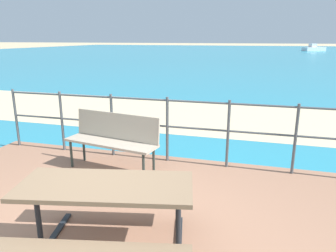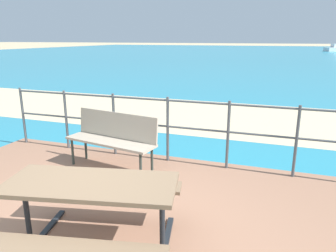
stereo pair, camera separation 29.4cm
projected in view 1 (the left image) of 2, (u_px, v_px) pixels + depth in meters
The scene contains 8 objects.
ground_plane at pixel (101, 252), 3.18m from camera, with size 240.00×240.00×0.00m, color tan.
patio_paving at pixel (101, 250), 3.17m from camera, with size 6.40×5.20×0.06m, color #996B51.
sea_water at pixel (249, 54), 40.30m from camera, with size 90.00×90.00×0.01m, color teal.
beach_strip at pixel (203, 115), 8.74m from camera, with size 54.00×3.93×0.01m, color beige.
picnic_table at pixel (106, 203), 2.86m from camera, with size 1.78×1.67×0.75m.
park_bench at pixel (113, 136), 4.92m from camera, with size 1.53×0.67×0.87m.
railing_fence at pixel (167, 122), 5.21m from camera, with size 5.94×0.04×1.08m.
boat_mid at pixel (314, 49), 50.51m from camera, with size 3.89×2.97×1.12m.
Camera 1 is at (1.37, -2.45, 2.05)m, focal length 34.32 mm.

